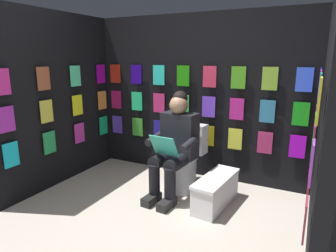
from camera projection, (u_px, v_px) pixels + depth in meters
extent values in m
plane|color=#B2A899|center=(112.00, 252.00, 2.43)|extent=(30.00, 30.00, 0.00)
cube|color=black|center=(198.00, 97.00, 3.85)|extent=(2.95, 0.10, 2.09)
cube|color=#4E30AB|center=(117.00, 125.00, 4.43)|extent=(0.17, 0.01, 0.26)
cube|color=green|center=(138.00, 127.00, 4.27)|extent=(0.17, 0.01, 0.26)
cube|color=#231E96|center=(159.00, 130.00, 4.12)|extent=(0.17, 0.01, 0.26)
cube|color=#B00A71|center=(182.00, 133.00, 3.96)|extent=(0.17, 0.01, 0.26)
cube|color=#998B13|center=(208.00, 136.00, 3.81)|extent=(0.17, 0.01, 0.26)
cube|color=yellow|center=(235.00, 139.00, 3.65)|extent=(0.17, 0.01, 0.26)
cube|color=#AD2860|center=(265.00, 143.00, 3.50)|extent=(0.17, 0.01, 0.26)
cube|color=#B20BD6|center=(297.00, 147.00, 3.34)|extent=(0.17, 0.01, 0.26)
cube|color=#8D144D|center=(116.00, 100.00, 4.34)|extent=(0.17, 0.01, 0.26)
cube|color=#25D983|center=(137.00, 101.00, 4.19)|extent=(0.17, 0.01, 0.26)
cube|color=#DC2E78|center=(159.00, 103.00, 4.03)|extent=(0.17, 0.01, 0.26)
cube|color=#3DD352|center=(183.00, 105.00, 3.88)|extent=(0.17, 0.01, 0.26)
cube|color=#733FE6|center=(209.00, 107.00, 3.72)|extent=(0.17, 0.01, 0.26)
cube|color=#C6228C|center=(237.00, 109.00, 3.56)|extent=(0.17, 0.01, 0.26)
cube|color=teal|center=(267.00, 111.00, 3.41)|extent=(0.17, 0.01, 0.26)
cube|color=#16A219|center=(301.00, 114.00, 3.25)|extent=(0.17, 0.01, 0.26)
cube|color=#9F2212|center=(115.00, 74.00, 4.26)|extent=(0.17, 0.01, 0.26)
cube|color=#2A0A90|center=(136.00, 74.00, 4.10)|extent=(0.17, 0.01, 0.26)
cube|color=#2CE5CF|center=(159.00, 75.00, 3.94)|extent=(0.17, 0.01, 0.26)
cube|color=#21930E|center=(183.00, 76.00, 3.79)|extent=(0.17, 0.01, 0.26)
cube|color=#DD3154|center=(210.00, 77.00, 3.63)|extent=(0.17, 0.01, 0.26)
cube|color=#4CA31F|center=(238.00, 78.00, 3.48)|extent=(0.17, 0.01, 0.26)
cube|color=#86B733|center=(270.00, 79.00, 3.32)|extent=(0.17, 0.01, 0.26)
cube|color=blue|center=(304.00, 80.00, 3.17)|extent=(0.17, 0.01, 0.26)
cube|color=black|center=(327.00, 123.00, 2.35)|extent=(0.10, 1.85, 2.09)
cube|color=#2B9B56|center=(311.00, 152.00, 3.15)|extent=(0.01, 0.17, 0.26)
cube|color=purple|center=(310.00, 167.00, 2.72)|extent=(0.01, 0.17, 0.26)
cube|color=#AF273B|center=(308.00, 189.00, 2.28)|extent=(0.01, 0.17, 0.26)
cube|color=#8D2D43|center=(305.00, 220.00, 1.85)|extent=(0.01, 0.17, 0.26)
cube|color=#DD1460|center=(316.00, 118.00, 3.07)|extent=(0.01, 0.17, 0.26)
cube|color=#2AEC27|center=(315.00, 128.00, 2.63)|extent=(0.01, 0.17, 0.26)
cube|color=#912558|center=(314.00, 142.00, 2.20)|extent=(0.01, 0.17, 0.26)
cube|color=#A241CE|center=(312.00, 163.00, 1.76)|extent=(0.01, 0.17, 0.26)
cube|color=#2233F1|center=(320.00, 81.00, 2.98)|extent=(0.01, 0.17, 0.26)
cube|color=#DA3BD0|center=(320.00, 85.00, 2.54)|extent=(0.01, 0.17, 0.26)
cube|color=#11A273|center=(319.00, 91.00, 2.11)|extent=(0.01, 0.17, 0.26)
cube|color=gold|center=(319.00, 100.00, 1.68)|extent=(0.01, 0.17, 0.26)
cube|color=black|center=(57.00, 100.00, 3.64)|extent=(0.10, 1.85, 2.09)
cube|color=#14B5CF|center=(11.00, 155.00, 3.06)|extent=(0.01, 0.17, 0.26)
cube|color=#22954D|center=(50.00, 143.00, 3.50)|extent=(0.01, 0.17, 0.26)
cube|color=#C0329E|center=(80.00, 133.00, 3.93)|extent=(0.01, 0.17, 0.26)
cube|color=#12A15C|center=(103.00, 125.00, 4.37)|extent=(0.01, 0.17, 0.26)
cube|color=purple|center=(7.00, 119.00, 2.98)|extent=(0.01, 0.17, 0.26)
cube|color=gold|center=(47.00, 111.00, 3.41)|extent=(0.01, 0.17, 0.26)
cube|color=yellow|center=(78.00, 105.00, 3.85)|extent=(0.01, 0.17, 0.26)
cube|color=orange|center=(102.00, 100.00, 4.28)|extent=(0.01, 0.17, 0.26)
cube|color=#C42887|center=(2.00, 82.00, 2.89)|extent=(0.01, 0.17, 0.26)
cube|color=brown|center=(43.00, 79.00, 3.33)|extent=(0.01, 0.17, 0.26)
cube|color=#4BDA95|center=(75.00, 76.00, 3.76)|extent=(0.01, 0.17, 0.26)
cube|color=#8E0A99|center=(101.00, 74.00, 4.20)|extent=(0.01, 0.17, 0.26)
cylinder|color=white|center=(180.00, 174.00, 3.54)|extent=(0.38, 0.38, 0.40)
cylinder|color=white|center=(181.00, 157.00, 3.49)|extent=(0.41, 0.41, 0.02)
cube|color=white|center=(191.00, 138.00, 3.66)|extent=(0.39, 0.21, 0.36)
cylinder|color=white|center=(188.00, 140.00, 3.59)|extent=(0.39, 0.10, 0.39)
cube|color=black|center=(180.00, 135.00, 3.40)|extent=(0.42, 0.25, 0.52)
sphere|color=tan|center=(179.00, 105.00, 3.29)|extent=(0.21, 0.21, 0.21)
sphere|color=black|center=(180.00, 99.00, 3.30)|extent=(0.17, 0.17, 0.17)
cylinder|color=black|center=(179.00, 162.00, 3.24)|extent=(0.18, 0.41, 0.15)
cylinder|color=black|center=(163.00, 159.00, 3.34)|extent=(0.18, 0.41, 0.15)
cylinder|color=black|center=(170.00, 187.00, 3.14)|extent=(0.12, 0.12, 0.42)
cylinder|color=black|center=(154.00, 183.00, 3.24)|extent=(0.12, 0.12, 0.42)
cube|color=black|center=(167.00, 204.00, 3.13)|extent=(0.13, 0.27, 0.09)
cube|color=black|center=(151.00, 199.00, 3.23)|extent=(0.13, 0.27, 0.09)
cylinder|color=black|center=(189.00, 144.00, 3.14)|extent=(0.11, 0.32, 0.13)
cylinder|color=black|center=(155.00, 138.00, 3.37)|extent=(0.11, 0.32, 0.13)
cube|color=teal|center=(164.00, 146.00, 3.13)|extent=(0.31, 0.16, 0.23)
cube|color=silver|center=(216.00, 193.00, 3.16)|extent=(0.31, 0.72, 0.30)
cube|color=white|center=(216.00, 178.00, 3.12)|extent=(0.33, 0.75, 0.03)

